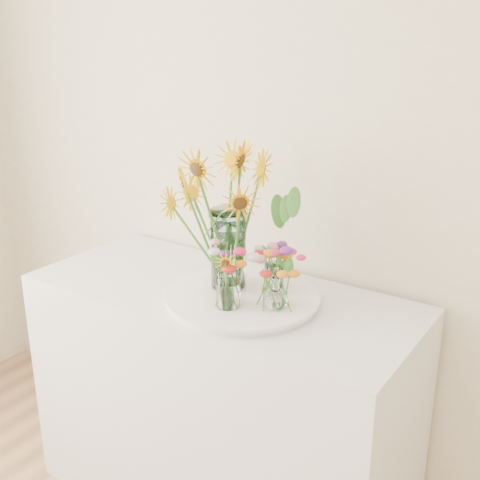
{
  "coord_description": "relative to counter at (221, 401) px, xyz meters",
  "views": [
    {
      "loc": [
        0.79,
        0.36,
        1.76
      ],
      "look_at": [
        -0.25,
        1.9,
        1.12
      ],
      "focal_mm": 45.0,
      "sensor_mm": 36.0,
      "label": 1
    }
  ],
  "objects": [
    {
      "name": "small_vase_a",
      "position": [
        0.13,
        -0.14,
        0.54
      ],
      "size": [
        0.09,
        0.09,
        0.14
      ],
      "primitive_type": "cylinder",
      "rotation": [
        0.0,
        0.0,
        -0.11
      ],
      "color": "white",
      "rests_on": "tray"
    },
    {
      "name": "wildflower_posy_a",
      "position": [
        0.13,
        -0.14,
        0.59
      ],
      "size": [
        0.17,
        0.17,
        0.23
      ],
      "primitive_type": null,
      "color": "#CD6D11",
      "rests_on": "tray"
    },
    {
      "name": "wildflower_posy_c",
      "position": [
        0.2,
        0.04,
        0.57
      ],
      "size": [
        0.18,
        0.18,
        0.2
      ],
      "primitive_type": null,
      "color": "#CD6D11",
      "rests_on": "tray"
    },
    {
      "name": "small_vase_b",
      "position": [
        0.26,
        -0.06,
        0.53
      ],
      "size": [
        0.1,
        0.1,
        0.11
      ],
      "primitive_type": null,
      "rotation": [
        0.0,
        0.0,
        -0.39
      ],
      "color": "white",
      "rests_on": "tray"
    },
    {
      "name": "mason_jar",
      "position": [
        0.04,
        -0.0,
        0.61
      ],
      "size": [
        0.14,
        0.14,
        0.28
      ],
      "primitive_type": "cylinder",
      "rotation": [
        0.0,
        0.0,
        0.17
      ],
      "color": "#A8D8DB",
      "rests_on": "tray"
    },
    {
      "name": "sunflower_bouquet",
      "position": [
        0.04,
        -0.0,
        0.75
      ],
      "size": [
        0.92,
        0.92,
        0.54
      ],
      "primitive_type": null,
      "rotation": [
        0.0,
        0.0,
        0.17
      ],
      "color": "#ECAE04",
      "rests_on": "tray"
    },
    {
      "name": "wildflower_posy_b",
      "position": [
        0.26,
        -0.06,
        0.58
      ],
      "size": [
        0.23,
        0.23,
        0.2
      ],
      "primitive_type": null,
      "color": "#CD6D11",
      "rests_on": "tray"
    },
    {
      "name": "small_vase_c",
      "position": [
        0.2,
        0.04,
        0.53
      ],
      "size": [
        0.06,
        0.06,
        0.11
      ],
      "primitive_type": "cylinder",
      "rotation": [
        0.0,
        0.0,
        0.02
      ],
      "color": "white",
      "rests_on": "tray"
    },
    {
      "name": "counter",
      "position": [
        0.0,
        0.0,
        0.0
      ],
      "size": [
        1.4,
        0.6,
        0.9
      ],
      "primitive_type": "cube",
      "color": "white",
      "rests_on": "ground_plane"
    },
    {
      "name": "tray",
      "position": [
        0.12,
        -0.03,
        0.46
      ],
      "size": [
        0.49,
        0.49,
        0.02
      ],
      "primitive_type": "cylinder",
      "color": "white",
      "rests_on": "counter"
    }
  ]
}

